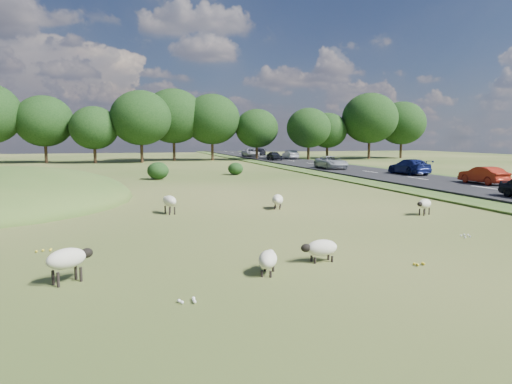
% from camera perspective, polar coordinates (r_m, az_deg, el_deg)
% --- Properties ---
extents(ground, '(160.00, 160.00, 0.00)m').
position_cam_1_polar(ground, '(38.62, -9.37, 1.13)').
color(ground, '#294716').
rests_on(ground, ground).
extents(road, '(8.00, 150.00, 0.25)m').
position_cam_1_polar(road, '(54.09, 10.92, 2.83)').
color(road, black).
rests_on(road, ground).
extents(treeline, '(96.28, 14.66, 11.70)m').
position_cam_1_polar(treeline, '(73.76, -13.45, 8.80)').
color(treeline, black).
rests_on(treeline, ground).
extents(shrubs, '(24.83, 9.39, 1.58)m').
position_cam_1_polar(shrubs, '(44.72, -14.45, 2.68)').
color(shrubs, black).
rests_on(shrubs, ground).
extents(sheep_0, '(0.86, 1.18, 0.66)m').
position_cam_1_polar(sheep_0, '(12.72, 1.50, -8.39)').
color(sheep_0, beige).
rests_on(sheep_0, ground).
extents(sheep_1, '(1.12, 0.84, 0.79)m').
position_cam_1_polar(sheep_1, '(23.62, 20.30, -1.41)').
color(sheep_1, beige).
rests_on(sheep_1, ground).
extents(sheep_2, '(0.81, 1.32, 0.91)m').
position_cam_1_polar(sheep_2, '(22.93, -10.78, -1.12)').
color(sheep_2, beige).
rests_on(sheep_2, ground).
extents(sheep_3, '(1.27, 1.05, 0.92)m').
position_cam_1_polar(sheep_3, '(12.85, -22.47, -7.71)').
color(sheep_3, beige).
rests_on(sheep_3, ground).
extents(sheep_4, '(1.19, 0.56, 0.69)m').
position_cam_1_polar(sheep_4, '(14.04, 8.11, -6.93)').
color(sheep_4, beige).
rests_on(sheep_4, ground).
extents(sheep_5, '(0.93, 1.37, 0.76)m').
position_cam_1_polar(sheep_5, '(24.21, 2.71, -0.97)').
color(sheep_5, beige).
rests_on(sheep_5, ground).
extents(car_0, '(2.38, 5.17, 1.44)m').
position_cam_1_polar(car_0, '(52.68, 9.38, 3.68)').
color(car_0, '#B3B7BB').
rests_on(car_0, road).
extents(car_2, '(2.06, 5.06, 1.47)m').
position_cam_1_polar(car_2, '(46.42, 18.59, 3.03)').
color(car_2, navy).
rests_on(car_2, road).
extents(car_3, '(1.40, 4.01, 1.32)m').
position_cam_1_polar(car_3, '(38.93, 26.53, 1.90)').
color(car_3, maroon).
rests_on(car_3, road).
extents(car_4, '(1.51, 4.34, 1.43)m').
position_cam_1_polar(car_4, '(76.23, 4.30, 4.68)').
color(car_4, silver).
rests_on(car_4, road).
extents(car_5, '(1.63, 4.04, 1.38)m').
position_cam_1_polar(car_5, '(72.07, 2.30, 4.55)').
color(car_5, black).
rests_on(car_5, road).
extents(car_6, '(1.90, 4.67, 1.36)m').
position_cam_1_polar(car_6, '(93.82, 0.40, 5.07)').
color(car_6, black).
rests_on(car_6, road).
extents(car_7, '(2.45, 5.32, 1.48)m').
position_cam_1_polar(car_7, '(85.81, -0.68, 4.95)').
color(car_7, '#B3B7BC').
rests_on(car_7, road).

